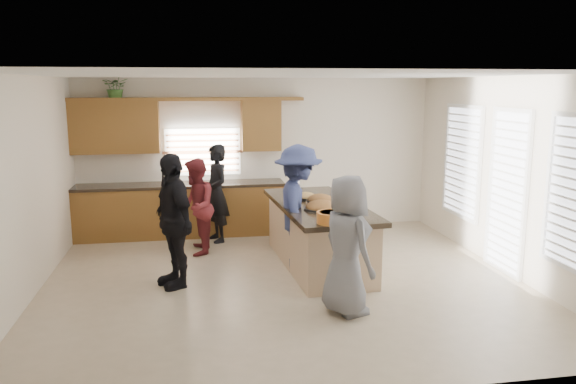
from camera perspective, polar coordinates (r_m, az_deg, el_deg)
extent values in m
plane|color=#C0AB8E|center=(7.87, -0.48, -9.04)|extent=(6.50, 6.50, 0.00)
cube|color=silver|center=(10.45, -3.13, 3.81)|extent=(6.50, 0.02, 2.80)
cube|color=silver|center=(4.65, 5.44, -5.15)|extent=(6.50, 0.02, 2.80)
cube|color=silver|center=(7.70, -25.11, 0.27)|extent=(0.02, 6.00, 2.80)
cube|color=silver|center=(8.64, 21.30, 1.60)|extent=(0.02, 6.00, 2.80)
cube|color=white|center=(7.40, -0.52, 11.80)|extent=(6.50, 6.00, 0.02)
cube|color=brown|center=(10.25, -10.82, -1.91)|extent=(3.65, 0.62, 0.90)
cube|color=black|center=(10.15, -10.91, 0.71)|extent=(3.70, 0.65, 0.05)
cube|color=brown|center=(10.24, -17.16, 6.29)|extent=(1.50, 0.36, 0.90)
cube|color=brown|center=(10.23, -2.77, 6.75)|extent=(0.70, 0.36, 0.90)
cube|color=brown|center=(10.13, -10.06, 9.28)|extent=(4.05, 0.40, 0.06)
cube|color=brown|center=(10.34, -8.64, 4.04)|extent=(1.35, 0.08, 0.85)
cube|color=white|center=(9.75, 17.27, 2.97)|extent=(0.06, 1.10, 1.75)
cube|color=white|center=(8.58, 21.37, 0.01)|extent=(0.06, 0.85, 2.25)
cube|color=tan|center=(8.42, 3.12, -4.58)|extent=(1.15, 2.56, 0.88)
cube|color=black|center=(8.31, 3.16, -1.42)|extent=(1.31, 2.77, 0.07)
cube|color=black|center=(8.54, 3.09, -7.16)|extent=(1.07, 2.47, 0.08)
cylinder|color=black|center=(7.92, 3.43, -1.67)|extent=(0.50, 0.50, 0.02)
ellipsoid|color=#A96F35|center=(7.92, 3.43, -1.55)|extent=(0.45, 0.45, 0.20)
cylinder|color=black|center=(8.43, 3.29, -0.90)|extent=(0.43, 0.43, 0.02)
ellipsoid|color=#A96F35|center=(8.43, 3.29, -0.79)|extent=(0.39, 0.39, 0.17)
cylinder|color=black|center=(8.65, 1.83, -0.60)|extent=(0.35, 0.35, 0.02)
ellipsoid|color=#DEAF5E|center=(8.65, 1.83, -0.48)|extent=(0.31, 0.31, 0.14)
cylinder|color=orange|center=(7.14, 4.47, -2.60)|extent=(0.39, 0.39, 0.14)
cylinder|color=#F3E8C1|center=(7.13, 4.47, -2.19)|extent=(0.32, 0.32, 0.04)
cylinder|color=white|center=(7.59, 7.18, -1.97)|extent=(0.07, 0.07, 0.11)
cylinder|color=#BE8ECF|center=(9.11, 0.72, 0.06)|extent=(0.22, 0.22, 0.04)
cylinder|color=silver|center=(9.34, 0.88, 0.70)|extent=(0.12, 0.12, 0.16)
imported|color=#3C6C2B|center=(10.21, -17.07, 10.14)|extent=(0.42, 0.37, 0.47)
imported|color=black|center=(9.71, -7.28, -0.14)|extent=(0.57, 0.71, 1.68)
imported|color=maroon|center=(9.03, -9.36, -1.49)|extent=(0.63, 0.78, 1.54)
imported|color=black|center=(7.61, -11.59, -2.86)|extent=(0.81, 1.15, 1.81)
imported|color=navy|center=(8.12, 1.06, -1.65)|extent=(0.79, 1.25, 1.84)
imported|color=slate|center=(6.62, 6.00, -5.41)|extent=(0.76, 0.94, 1.66)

